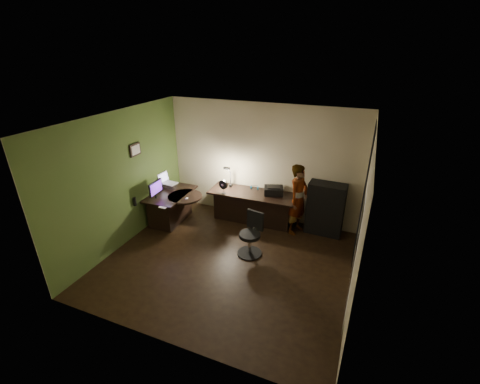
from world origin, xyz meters
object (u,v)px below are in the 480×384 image
at_px(monitor, 155,193).
at_px(cabinet, 325,209).
at_px(desk_left, 172,207).
at_px(desk_right, 252,207).
at_px(person, 298,200).
at_px(office_chair, 250,235).

bearing_deg(monitor, cabinet, 15.90).
distance_m(desk_left, monitor, 0.62).
height_order(desk_right, person, person).
height_order(desk_right, office_chair, office_chair).
height_order(desk_right, cabinet, cabinet).
relative_size(desk_left, person, 0.79).
distance_m(cabinet, monitor, 3.71).
bearing_deg(monitor, desk_right, 25.69).
bearing_deg(office_chair, desk_left, 177.21).
xyz_separation_m(cabinet, person, (-0.56, -0.19, 0.20)).
xyz_separation_m(desk_left, monitor, (-0.15, -0.34, 0.50)).
bearing_deg(desk_left, monitor, -114.83).
distance_m(desk_right, monitor, 2.20).
height_order(office_chair, person, person).
height_order(monitor, office_chair, monitor).
relative_size(desk_left, monitor, 2.71).
xyz_separation_m(desk_left, cabinet, (3.37, 0.81, 0.22)).
relative_size(cabinet, office_chair, 1.33).
distance_m(office_chair, person, 1.40).
bearing_deg(person, office_chair, 169.79).
bearing_deg(person, desk_left, 121.23).
distance_m(desk_right, cabinet, 1.64).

